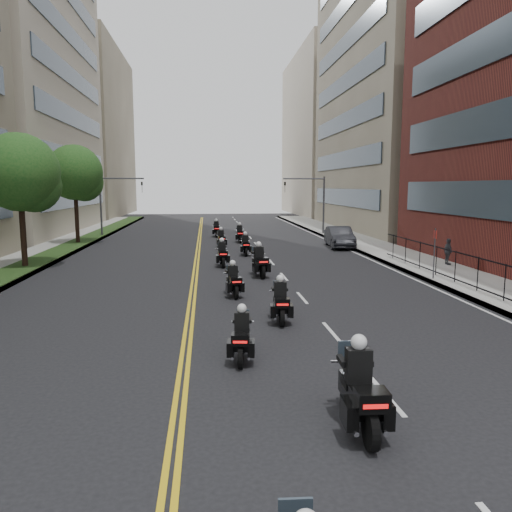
{
  "coord_description": "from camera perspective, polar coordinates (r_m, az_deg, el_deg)",
  "views": [
    {
      "loc": [
        -0.82,
        -5.43,
        4.72
      ],
      "look_at": [
        1.27,
        15.42,
        1.77
      ],
      "focal_mm": 35.0,
      "sensor_mm": 36.0,
      "label": 1
    }
  ],
  "objects": [
    {
      "name": "motorcycle_4",
      "position": [
        21.54,
        -2.62,
        -2.98
      ],
      "size": [
        0.61,
        2.1,
        1.55
      ],
      "rotation": [
        0.0,
        0.0,
        0.12
      ],
      "color": "black",
      "rests_on": "ground"
    },
    {
      "name": "building_right_far",
      "position": [
        86.76,
        9.48,
        13.4
      ],
      "size": [
        15.0,
        28.0,
        26.0
      ],
      "primitive_type": "cube",
      "color": "#B0A48E",
      "rests_on": "ground"
    },
    {
      "name": "building_left_far",
      "position": [
        86.47,
        -20.41,
        13.03
      ],
      "size": [
        16.0,
        28.0,
        26.0
      ],
      "primitive_type": "cube",
      "color": "#786D58",
      "rests_on": "ground"
    },
    {
      "name": "motorcycle_9",
      "position": [
        41.93,
        -1.88,
        2.47
      ],
      "size": [
        0.52,
        2.29,
        1.69
      ],
      "rotation": [
        0.0,
        0.0,
        0.01
      ],
      "color": "black",
      "rests_on": "ground"
    },
    {
      "name": "building_right_tan",
      "position": [
        58.8,
        17.53,
        17.74
      ],
      "size": [
        15.11,
        28.0,
        30.0
      ],
      "color": "#786D58",
      "rests_on": "ground"
    },
    {
      "name": "motorcycle_2",
      "position": [
        13.77,
        -1.64,
        -9.36
      ],
      "size": [
        0.61,
        2.08,
        1.54
      ],
      "rotation": [
        0.0,
        0.0,
        -0.12
      ],
      "color": "black",
      "rests_on": "ground"
    },
    {
      "name": "motorcycle_10",
      "position": [
        46.71,
        -4.55,
        3.02
      ],
      "size": [
        0.53,
        2.3,
        1.69
      ],
      "rotation": [
        0.0,
        0.0,
        0.02
      ],
      "color": "black",
      "rests_on": "ground"
    },
    {
      "name": "motorcycle_5",
      "position": [
        26.15,
        0.38,
        -0.77
      ],
      "size": [
        0.71,
        2.48,
        1.83
      ],
      "rotation": [
        0.0,
        0.0,
        0.11
      ],
      "color": "black",
      "rests_on": "ground"
    },
    {
      "name": "pedestrian_c",
      "position": [
        31.13,
        21.09,
        0.47
      ],
      "size": [
        0.41,
        0.92,
        1.54
      ],
      "primitive_type": "imported",
      "rotation": [
        0.0,
        0.0,
        1.53
      ],
      "color": "#3F4046",
      "rests_on": "sidewalk_right"
    },
    {
      "name": "motorcycle_3",
      "position": [
        17.54,
        2.81,
        -5.42
      ],
      "size": [
        0.57,
        2.22,
        1.64
      ],
      "rotation": [
        0.0,
        0.0,
        -0.07
      ],
      "color": "black",
      "rests_on": "ground"
    },
    {
      "name": "sidewalk_right",
      "position": [
        33.34,
        16.96,
        -0.34
      ],
      "size": [
        4.0,
        90.0,
        0.15
      ],
      "primitive_type": "cube",
      "color": "gray",
      "rests_on": "ground"
    },
    {
      "name": "traffic_signal_right",
      "position": [
        48.56,
        6.65,
        6.76
      ],
      "size": [
        4.09,
        0.2,
        5.6
      ],
      "color": "#3F3F44",
      "rests_on": "ground"
    },
    {
      "name": "parked_sedan",
      "position": [
        38.98,
        9.52,
        2.15
      ],
      "size": [
        2.11,
        5.01,
        1.61
      ],
      "primitive_type": "imported",
      "rotation": [
        0.0,
        0.0,
        -0.08
      ],
      "color": "black",
      "rests_on": "ground"
    },
    {
      "name": "motorcycle_6",
      "position": [
        29.5,
        -3.89,
        0.11
      ],
      "size": [
        0.55,
        2.29,
        1.69
      ],
      "rotation": [
        0.0,
        0.0,
        0.05
      ],
      "color": "black",
      "rests_on": "ground"
    },
    {
      "name": "motorcycle_7",
      "position": [
        34.21,
        -1.22,
        1.16
      ],
      "size": [
        0.5,
        2.18,
        1.61
      ],
      "rotation": [
        0.0,
        0.0,
        -0.01
      ],
      "color": "black",
      "rests_on": "ground"
    },
    {
      "name": "motorcycle_1",
      "position": [
        10.24,
        11.76,
        -15.05
      ],
      "size": [
        0.6,
        2.53,
        1.87
      ],
      "rotation": [
        0.0,
        0.0,
        -0.04
      ],
      "color": "black",
      "rests_on": "ground"
    },
    {
      "name": "motorcycle_8",
      "position": [
        38.23,
        -4.01,
        1.87
      ],
      "size": [
        0.57,
        2.18,
        1.61
      ],
      "rotation": [
        0.0,
        0.0,
        0.07
      ],
      "color": "black",
      "rests_on": "ground"
    },
    {
      "name": "traffic_signal_left",
      "position": [
        48.23,
        -16.23,
        6.49
      ],
      "size": [
        4.09,
        0.2,
        5.6
      ],
      "color": "#3F3F44",
      "rests_on": "ground"
    },
    {
      "name": "sidewalk_left",
      "position": [
        32.75,
        -25.61,
        -0.93
      ],
      "size": [
        4.0,
        90.0,
        0.15
      ],
      "primitive_type": "cube",
      "color": "gray",
      "rests_on": "ground"
    },
    {
      "name": "grass_strip",
      "position": [
        32.47,
        -24.3,
        -0.75
      ],
      "size": [
        2.0,
        90.0,
        0.04
      ],
      "primitive_type": "cube",
      "color": "#1A3A15",
      "rests_on": "sidewalk_left"
    }
  ]
}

